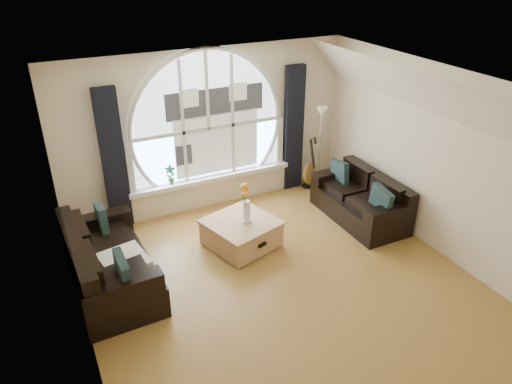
% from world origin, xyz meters
% --- Properties ---
extents(ground, '(5.00, 5.50, 0.01)m').
position_xyz_m(ground, '(0.00, 0.00, 0.00)').
color(ground, brown).
rests_on(ground, ground).
extents(ceiling, '(5.00, 5.50, 0.01)m').
position_xyz_m(ceiling, '(0.00, 0.00, 2.70)').
color(ceiling, silver).
rests_on(ceiling, ground).
extents(wall_back, '(5.00, 0.01, 2.70)m').
position_xyz_m(wall_back, '(0.00, 2.75, 1.35)').
color(wall_back, beige).
rests_on(wall_back, ground).
extents(wall_front, '(5.00, 0.01, 2.70)m').
position_xyz_m(wall_front, '(0.00, -2.75, 1.35)').
color(wall_front, beige).
rests_on(wall_front, ground).
extents(wall_left, '(0.01, 5.50, 2.70)m').
position_xyz_m(wall_left, '(-2.50, 0.00, 1.35)').
color(wall_left, beige).
rests_on(wall_left, ground).
extents(wall_right, '(0.01, 5.50, 2.70)m').
position_xyz_m(wall_right, '(2.50, 0.00, 1.35)').
color(wall_right, beige).
rests_on(wall_right, ground).
extents(attic_slope, '(0.92, 5.50, 0.72)m').
position_xyz_m(attic_slope, '(2.20, 0.00, 2.35)').
color(attic_slope, silver).
rests_on(attic_slope, ground).
extents(arched_window, '(2.60, 0.06, 2.15)m').
position_xyz_m(arched_window, '(0.00, 2.72, 1.62)').
color(arched_window, silver).
rests_on(arched_window, wall_back).
extents(window_sill, '(2.90, 0.22, 0.08)m').
position_xyz_m(window_sill, '(0.00, 2.65, 0.51)').
color(window_sill, white).
rests_on(window_sill, wall_back).
extents(window_frame, '(2.76, 0.08, 2.15)m').
position_xyz_m(window_frame, '(0.00, 2.69, 1.62)').
color(window_frame, white).
rests_on(window_frame, wall_back).
extents(neighbor_house, '(1.70, 0.02, 1.50)m').
position_xyz_m(neighbor_house, '(0.15, 2.71, 1.50)').
color(neighbor_house, silver).
rests_on(neighbor_house, wall_back).
extents(curtain_left, '(0.35, 0.12, 2.30)m').
position_xyz_m(curtain_left, '(-1.60, 2.63, 1.15)').
color(curtain_left, black).
rests_on(curtain_left, ground).
extents(curtain_right, '(0.35, 0.12, 2.30)m').
position_xyz_m(curtain_right, '(1.60, 2.63, 1.15)').
color(curtain_right, black).
rests_on(curtain_right, ground).
extents(sofa_left, '(1.04, 1.96, 0.85)m').
position_xyz_m(sofa_left, '(-2.05, 1.09, 0.40)').
color(sofa_left, black).
rests_on(sofa_left, ground).
extents(sofa_right, '(0.86, 1.71, 0.76)m').
position_xyz_m(sofa_right, '(2.01, 1.10, 0.40)').
color(sofa_right, black).
rests_on(sofa_right, ground).
extents(coffee_chest, '(1.18, 1.18, 0.47)m').
position_xyz_m(coffee_chest, '(-0.09, 1.22, 0.23)').
color(coffee_chest, tan).
rests_on(coffee_chest, ground).
extents(throw_blanket, '(0.64, 0.64, 0.10)m').
position_xyz_m(throw_blanket, '(-1.91, 0.87, 0.50)').
color(throw_blanket, silver).
rests_on(throw_blanket, sofa_left).
extents(vase_flowers, '(0.24, 0.24, 0.70)m').
position_xyz_m(vase_flowers, '(-0.02, 1.17, 0.82)').
color(vase_flowers, white).
rests_on(vase_flowers, coffee_chest).
extents(floor_lamp, '(0.24, 0.24, 1.60)m').
position_xyz_m(floor_lamp, '(1.96, 2.30, 0.80)').
color(floor_lamp, '#B2B2B2').
rests_on(floor_lamp, ground).
extents(guitar, '(0.42, 0.35, 1.06)m').
position_xyz_m(guitar, '(1.86, 2.42, 0.53)').
color(guitar, brown).
rests_on(guitar, ground).
extents(potted_plant, '(0.20, 0.15, 0.34)m').
position_xyz_m(potted_plant, '(-0.72, 2.65, 0.72)').
color(potted_plant, '#1E6023').
rests_on(potted_plant, window_sill).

